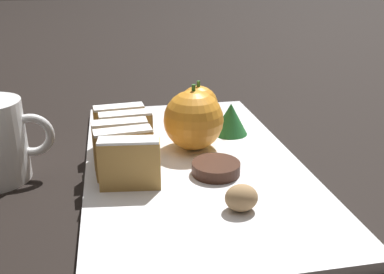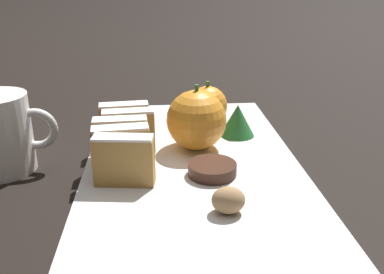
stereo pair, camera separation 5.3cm
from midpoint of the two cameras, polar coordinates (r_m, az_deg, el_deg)
name	(u,v)px [view 1 (the left image)]	position (r m, az deg, el deg)	size (l,w,h in m)	color
ground_plane	(192,168)	(0.54, -2.78, -4.16)	(6.00, 6.00, 0.00)	black
serving_platter	(192,163)	(0.54, -2.79, -3.59)	(0.26, 0.46, 0.01)	white
stollen_slice_front	(130,163)	(0.47, -11.50, -3.54)	(0.07, 0.03, 0.06)	#B28442
stollen_slice_second	(124,153)	(0.50, -12.08, -2.15)	(0.07, 0.03, 0.06)	#B28442
stollen_slice_third	(121,143)	(0.52, -12.34, -0.87)	(0.07, 0.02, 0.06)	#B28442
stollen_slice_fourth	(126,134)	(0.55, -11.50, 0.35)	(0.07, 0.03, 0.06)	#B28442
stollen_slice_fifth	(120,126)	(0.58, -12.19, 1.35)	(0.07, 0.03, 0.06)	#B28442
orange_near	(198,105)	(0.65, -1.48, 4.18)	(0.06, 0.06, 0.07)	orange
orange_far	(194,120)	(0.56, -2.50, 2.24)	(0.08, 0.08, 0.09)	orange
walnut	(241,198)	(0.43, 3.06, -8.19)	(0.03, 0.03, 0.03)	#9E7A51
chocolate_cookie	(216,168)	(0.50, 0.19, -4.23)	(0.06, 0.06, 0.01)	#381E14
evergreen_sprig	(231,119)	(0.61, 2.73, 2.40)	(0.05, 0.05, 0.05)	#23662D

